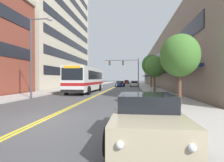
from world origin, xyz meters
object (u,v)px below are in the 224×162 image
(street_lamp_left_near, at_px, (34,50))
(street_tree_right_far, at_px, (151,65))
(car_beige_parked_right_foreground, at_px, (146,118))
(traffic_signal_mast, at_px, (126,67))
(car_silver_parked_left_near, at_px, (91,85))
(car_white_parked_right_mid, at_px, (134,84))
(car_navy_moving_lead, at_px, (120,84))
(fire_hydrant, at_px, (151,91))
(car_red_moving_second, at_px, (126,82))
(street_tree_right_mid, at_px, (155,67))
(city_bus, at_px, (87,79))
(street_tree_right_near, at_px, (180,56))

(street_lamp_left_near, bearing_deg, street_tree_right_far, 58.39)
(car_beige_parked_right_foreground, relative_size, traffic_signal_mast, 0.57)
(car_silver_parked_left_near, distance_m, car_white_parked_right_mid, 11.80)
(car_navy_moving_lead, xyz_separation_m, fire_hydrant, (4.88, -21.90, -0.10))
(car_silver_parked_left_near, relative_size, car_red_moving_second, 0.88)
(street_tree_right_mid, xyz_separation_m, fire_hydrant, (-0.88, -3.82, -2.91))
(traffic_signal_mast, height_order, fire_hydrant, traffic_signal_mast)
(car_navy_moving_lead, xyz_separation_m, street_tree_right_far, (6.61, -5.64, 4.00))
(car_white_parked_right_mid, relative_size, street_lamp_left_near, 0.59)
(car_beige_parked_right_foreground, bearing_deg, car_red_moving_second, 92.57)
(car_white_parked_right_mid, bearing_deg, car_navy_moving_lead, -159.58)
(traffic_signal_mast, distance_m, fire_hydrant, 18.93)
(city_bus, bearing_deg, traffic_signal_mast, 70.61)
(car_beige_parked_right_foreground, xyz_separation_m, street_tree_right_mid, (2.43, 17.82, 2.76))
(car_white_parked_right_mid, relative_size, car_navy_moving_lead, 0.96)
(traffic_signal_mast, bearing_deg, street_tree_right_mid, -73.69)
(city_bus, relative_size, street_tree_right_far, 1.75)
(traffic_signal_mast, bearing_deg, street_lamp_left_near, -108.64)
(car_beige_parked_right_foreground, bearing_deg, city_bus, 110.39)
(car_red_moving_second, bearing_deg, street_tree_right_far, -78.72)
(traffic_signal_mast, xyz_separation_m, street_tree_right_far, (5.07, -1.95, 0.15))
(street_tree_right_mid, distance_m, fire_hydrant, 4.88)
(car_beige_parked_right_foreground, height_order, street_tree_right_mid, street_tree_right_mid)
(street_tree_right_mid, bearing_deg, traffic_signal_mast, 106.31)
(street_tree_right_mid, relative_size, street_tree_right_far, 0.72)
(street_tree_right_mid, bearing_deg, car_beige_parked_right_foreground, -97.76)
(car_red_moving_second, bearing_deg, city_bus, -95.47)
(street_tree_right_near, bearing_deg, street_tree_right_far, 88.15)
(car_silver_parked_left_near, bearing_deg, traffic_signal_mast, 23.35)
(car_navy_moving_lead, distance_m, traffic_signal_mast, 5.55)
(car_white_parked_right_mid, distance_m, fire_hydrant, 23.20)
(car_navy_moving_lead, distance_m, street_lamp_left_near, 27.18)
(car_silver_parked_left_near, bearing_deg, car_beige_parked_right_foreground, -73.40)
(car_silver_parked_left_near, xyz_separation_m, car_white_parked_right_mid, (8.73, 7.93, 0.02))
(street_lamp_left_near, xyz_separation_m, street_tree_right_far, (12.67, 20.58, 0.16))
(traffic_signal_mast, bearing_deg, car_silver_parked_left_near, -156.65)
(fire_hydrant, bearing_deg, traffic_signal_mast, 100.38)
(car_white_parked_right_mid, relative_size, street_tree_right_far, 0.67)
(street_tree_right_mid, bearing_deg, car_silver_parked_left_near, 134.33)
(city_bus, distance_m, fire_hydrant, 9.36)
(street_lamp_left_near, bearing_deg, traffic_signal_mast, 71.36)
(car_white_parked_right_mid, bearing_deg, car_beige_parked_right_foreground, -90.03)
(city_bus, height_order, car_navy_moving_lead, city_bus)
(street_lamp_left_near, bearing_deg, street_tree_right_mid, 34.56)
(car_white_parked_right_mid, relative_size, street_tree_right_near, 0.98)
(car_beige_parked_right_foreground, relative_size, street_lamp_left_near, 0.56)
(car_beige_parked_right_foreground, distance_m, car_white_parked_right_mid, 37.15)
(car_silver_parked_left_near, height_order, car_red_moving_second, car_red_moving_second)
(car_silver_parked_left_near, height_order, traffic_signal_mast, traffic_signal_mast)
(street_tree_right_mid, bearing_deg, car_navy_moving_lead, 107.66)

